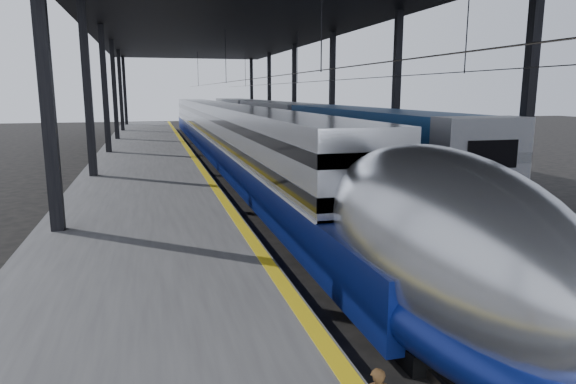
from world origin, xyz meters
name	(u,v)px	position (x,y,z in m)	size (l,w,h in m)	color
ground	(305,312)	(0.00, 0.00, 0.00)	(160.00, 160.00, 0.00)	black
platform	(146,169)	(-3.50, 20.00, 0.50)	(6.00, 80.00, 1.00)	#4C4C4F
yellow_strip	(195,159)	(-0.70, 20.00, 1.00)	(0.30, 80.00, 0.01)	yellow
rails	(280,171)	(4.50, 20.00, 0.08)	(6.52, 80.00, 0.16)	slate
canopy	(236,16)	(1.90, 20.00, 9.12)	(18.00, 75.00, 9.47)	black
tgv_train	(226,135)	(2.00, 25.65, 1.87)	(2.79, 65.20, 4.00)	silver
second_train	(278,127)	(7.00, 30.55, 2.07)	(2.96, 56.05, 4.08)	navy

